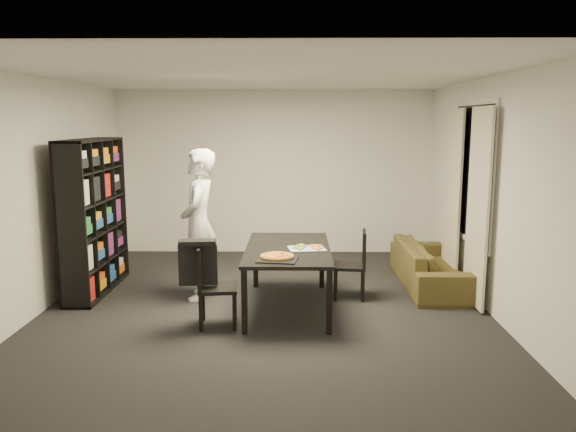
{
  "coord_description": "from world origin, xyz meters",
  "views": [
    {
      "loc": [
        0.34,
        -6.2,
        2.12
      ],
      "look_at": [
        0.25,
        0.07,
        1.05
      ],
      "focal_mm": 35.0,
      "sensor_mm": 36.0,
      "label": 1
    }
  ],
  "objects_px": {
    "dining_table": "(288,253)",
    "chair_right": "(356,260)",
    "chair_left": "(210,281)",
    "person": "(199,225)",
    "baking_tray": "(277,260)",
    "bookshelf": "(94,216)",
    "sofa": "(431,265)",
    "pepperoni_pizza": "(277,256)"
  },
  "relations": [
    {
      "from": "chair_left",
      "to": "baking_tray",
      "type": "xyz_separation_m",
      "value": [
        0.7,
        0.0,
        0.23
      ]
    },
    {
      "from": "chair_left",
      "to": "dining_table",
      "type": "bearing_deg",
      "value": -59.69
    },
    {
      "from": "dining_table",
      "to": "chair_right",
      "type": "bearing_deg",
      "value": 25.27
    },
    {
      "from": "dining_table",
      "to": "sofa",
      "type": "relative_size",
      "value": 0.9
    },
    {
      "from": "dining_table",
      "to": "chair_left",
      "type": "xyz_separation_m",
      "value": [
        -0.8,
        -0.58,
        -0.16
      ]
    },
    {
      "from": "dining_table",
      "to": "chair_left",
      "type": "height_order",
      "value": "chair_left"
    },
    {
      "from": "chair_right",
      "to": "chair_left",
      "type": "bearing_deg",
      "value": -53.3
    },
    {
      "from": "chair_left",
      "to": "pepperoni_pizza",
      "type": "height_order",
      "value": "chair_left"
    },
    {
      "from": "bookshelf",
      "to": "sofa",
      "type": "xyz_separation_m",
      "value": [
        4.25,
        0.27,
        -0.68
      ]
    },
    {
      "from": "bookshelf",
      "to": "dining_table",
      "type": "xyz_separation_m",
      "value": [
        2.41,
        -0.63,
        -0.31
      ]
    },
    {
      "from": "dining_table",
      "to": "baking_tray",
      "type": "xyz_separation_m",
      "value": [
        -0.1,
        -0.58,
        0.07
      ]
    },
    {
      "from": "bookshelf",
      "to": "chair_right",
      "type": "xyz_separation_m",
      "value": [
        3.22,
        -0.25,
        -0.48
      ]
    },
    {
      "from": "baking_tray",
      "to": "pepperoni_pizza",
      "type": "distance_m",
      "value": 0.06
    },
    {
      "from": "baking_tray",
      "to": "person",
      "type": "bearing_deg",
      "value": 135.6
    },
    {
      "from": "baking_tray",
      "to": "sofa",
      "type": "distance_m",
      "value": 2.48
    },
    {
      "from": "chair_left",
      "to": "chair_right",
      "type": "distance_m",
      "value": 1.88
    },
    {
      "from": "bookshelf",
      "to": "dining_table",
      "type": "distance_m",
      "value": 2.51
    },
    {
      "from": "bookshelf",
      "to": "chair_right",
      "type": "relative_size",
      "value": 2.31
    },
    {
      "from": "bookshelf",
      "to": "dining_table",
      "type": "height_order",
      "value": "bookshelf"
    },
    {
      "from": "dining_table",
      "to": "chair_right",
      "type": "distance_m",
      "value": 0.92
    },
    {
      "from": "chair_left",
      "to": "person",
      "type": "relative_size",
      "value": 0.47
    },
    {
      "from": "chair_left",
      "to": "sofa",
      "type": "distance_m",
      "value": 3.03
    },
    {
      "from": "chair_right",
      "to": "dining_table",
      "type": "bearing_deg",
      "value": -58.96
    },
    {
      "from": "chair_left",
      "to": "baking_tray",
      "type": "relative_size",
      "value": 2.13
    },
    {
      "from": "bookshelf",
      "to": "person",
      "type": "xyz_separation_m",
      "value": [
        1.35,
        -0.27,
        -0.05
      ]
    },
    {
      "from": "bookshelf",
      "to": "chair_right",
      "type": "bearing_deg",
      "value": -4.44
    },
    {
      "from": "dining_table",
      "to": "pepperoni_pizza",
      "type": "xyz_separation_m",
      "value": [
        -0.11,
        -0.52,
        0.09
      ]
    },
    {
      "from": "dining_table",
      "to": "chair_left",
      "type": "bearing_deg",
      "value": -143.94
    },
    {
      "from": "chair_left",
      "to": "person",
      "type": "xyz_separation_m",
      "value": [
        -0.26,
        0.95,
        0.41
      ]
    },
    {
      "from": "dining_table",
      "to": "baking_tray",
      "type": "bearing_deg",
      "value": -99.9
    },
    {
      "from": "bookshelf",
      "to": "chair_left",
      "type": "xyz_separation_m",
      "value": [
        1.61,
        -1.22,
        -0.47
      ]
    },
    {
      "from": "chair_left",
      "to": "chair_right",
      "type": "bearing_deg",
      "value": -64.83
    },
    {
      "from": "dining_table",
      "to": "baking_tray",
      "type": "relative_size",
      "value": 4.24
    },
    {
      "from": "baking_tray",
      "to": "sofa",
      "type": "bearing_deg",
      "value": 37.3
    },
    {
      "from": "bookshelf",
      "to": "pepperoni_pizza",
      "type": "height_order",
      "value": "bookshelf"
    },
    {
      "from": "sofa",
      "to": "bookshelf",
      "type": "bearing_deg",
      "value": 93.57
    },
    {
      "from": "chair_right",
      "to": "pepperoni_pizza",
      "type": "bearing_deg",
      "value": -39.76
    },
    {
      "from": "chair_right",
      "to": "sofa",
      "type": "xyz_separation_m",
      "value": [
        1.03,
        0.52,
        -0.19
      ]
    },
    {
      "from": "dining_table",
      "to": "pepperoni_pizza",
      "type": "bearing_deg",
      "value": -101.52
    },
    {
      "from": "chair_right",
      "to": "baking_tray",
      "type": "distance_m",
      "value": 1.35
    },
    {
      "from": "baking_tray",
      "to": "pepperoni_pizza",
      "type": "relative_size",
      "value": 1.14
    },
    {
      "from": "bookshelf",
      "to": "person",
      "type": "relative_size",
      "value": 1.06
    }
  ]
}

